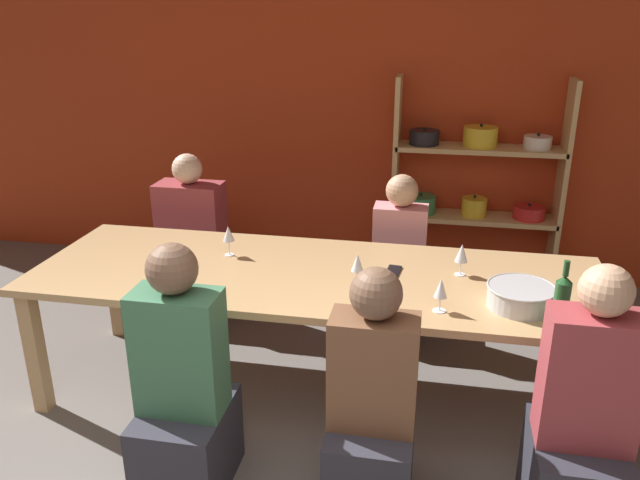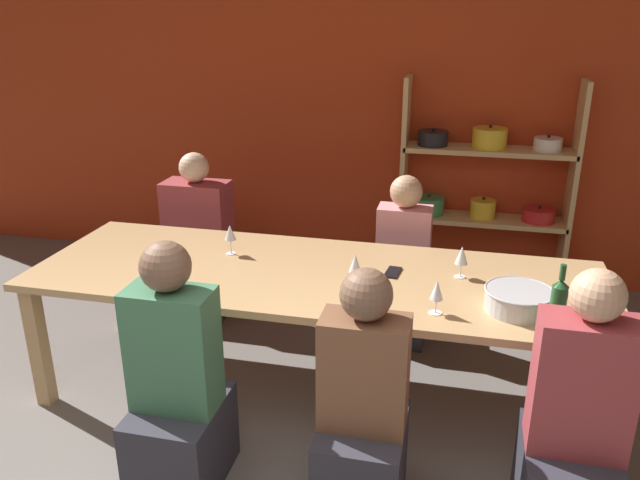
{
  "view_description": "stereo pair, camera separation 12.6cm",
  "coord_description": "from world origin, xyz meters",
  "px_view_note": "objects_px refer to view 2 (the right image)",
  "views": [
    {
      "loc": [
        0.7,
        -1.1,
        2.09
      ],
      "look_at": [
        0.1,
        2.01,
        0.91
      ],
      "focal_mm": 35.0,
      "sensor_mm": 36.0,
      "label": 1
    },
    {
      "loc": [
        0.82,
        -1.07,
        2.09
      ],
      "look_at": [
        0.1,
        2.01,
        0.91
      ],
      "focal_mm": 35.0,
      "sensor_mm": 36.0,
      "label": 2
    }
  ],
  "objects_px": {
    "wine_bottle_green": "(558,307)",
    "wine_glass_empty_d": "(462,256)",
    "mixing_bowl": "(519,299)",
    "person_near_a": "(178,398)",
    "wine_glass_red_b": "(353,290)",
    "person_far_a": "(200,255)",
    "shelf_unit": "(482,206)",
    "wine_glass_empty_b": "(355,264)",
    "wine_glass_empty_c": "(230,233)",
    "person_far_b": "(402,278)",
    "dining_table": "(316,284)",
    "wine_glass_red_a": "(603,285)",
    "person_near_b": "(571,453)",
    "person_near_c": "(362,426)",
    "wine_glass_empty_a": "(437,291)",
    "cell_phone": "(393,272)"
  },
  "relations": [
    {
      "from": "wine_glass_empty_b",
      "to": "wine_glass_empty_c",
      "type": "bearing_deg",
      "value": 158.9
    },
    {
      "from": "wine_bottle_green",
      "to": "wine_glass_red_a",
      "type": "relative_size",
      "value": 1.93
    },
    {
      "from": "wine_glass_empty_a",
      "to": "wine_glass_empty_b",
      "type": "height_order",
      "value": "wine_glass_empty_b"
    },
    {
      "from": "wine_glass_red_b",
      "to": "shelf_unit",
      "type": "bearing_deg",
      "value": 73.99
    },
    {
      "from": "person_near_c",
      "to": "wine_glass_empty_c",
      "type": "bearing_deg",
      "value": 134.32
    },
    {
      "from": "wine_bottle_green",
      "to": "wine_glass_empty_d",
      "type": "xyz_separation_m",
      "value": [
        -0.41,
        0.54,
        -0.02
      ]
    },
    {
      "from": "mixing_bowl",
      "to": "cell_phone",
      "type": "bearing_deg",
      "value": 154.29
    },
    {
      "from": "wine_glass_empty_b",
      "to": "dining_table",
      "type": "bearing_deg",
      "value": 148.17
    },
    {
      "from": "mixing_bowl",
      "to": "person_near_c",
      "type": "height_order",
      "value": "person_near_c"
    },
    {
      "from": "person_near_b",
      "to": "dining_table",
      "type": "bearing_deg",
      "value": 145.79
    },
    {
      "from": "wine_glass_empty_b",
      "to": "person_far_a",
      "type": "xyz_separation_m",
      "value": [
        -1.31,
        1.03,
        -0.47
      ]
    },
    {
      "from": "wine_glass_red_b",
      "to": "person_near_c",
      "type": "relative_size",
      "value": 0.15
    },
    {
      "from": "wine_glass_empty_b",
      "to": "person_near_b",
      "type": "bearing_deg",
      "value": -34.77
    },
    {
      "from": "wine_bottle_green",
      "to": "wine_glass_empty_a",
      "type": "xyz_separation_m",
      "value": [
        -0.51,
        0.09,
        -0.02
      ]
    },
    {
      "from": "wine_glass_empty_c",
      "to": "wine_glass_empty_a",
      "type": "bearing_deg",
      "value": -22.17
    },
    {
      "from": "person_near_b",
      "to": "person_near_c",
      "type": "xyz_separation_m",
      "value": [
        -0.82,
        0.02,
        -0.03
      ]
    },
    {
      "from": "mixing_bowl",
      "to": "wine_glass_empty_d",
      "type": "relative_size",
      "value": 1.86
    },
    {
      "from": "wine_glass_red_a",
      "to": "person_near_b",
      "type": "relative_size",
      "value": 0.14
    },
    {
      "from": "person_far_b",
      "to": "wine_bottle_green",
      "type": "bearing_deg",
      "value": 122.44
    },
    {
      "from": "wine_bottle_green",
      "to": "cell_phone",
      "type": "bearing_deg",
      "value": 146.22
    },
    {
      "from": "wine_glass_red_a",
      "to": "person_near_c",
      "type": "relative_size",
      "value": 0.15
    },
    {
      "from": "wine_glass_red_b",
      "to": "person_near_a",
      "type": "relative_size",
      "value": 0.14
    },
    {
      "from": "wine_glass_red_b",
      "to": "person_near_c",
      "type": "distance_m",
      "value": 0.6
    },
    {
      "from": "wine_glass_empty_a",
      "to": "wine_glass_empty_d",
      "type": "bearing_deg",
      "value": 77.17
    },
    {
      "from": "shelf_unit",
      "to": "mixing_bowl",
      "type": "distance_m",
      "value": 1.95
    },
    {
      "from": "wine_glass_red_b",
      "to": "person_far_a",
      "type": "relative_size",
      "value": 0.14
    },
    {
      "from": "wine_glass_red_b",
      "to": "person_near_b",
      "type": "bearing_deg",
      "value": -23.7
    },
    {
      "from": "wine_glass_empty_c",
      "to": "mixing_bowl",
      "type": "bearing_deg",
      "value": -13.16
    },
    {
      "from": "wine_glass_empty_b",
      "to": "person_near_c",
      "type": "bearing_deg",
      "value": -76.47
    },
    {
      "from": "mixing_bowl",
      "to": "person_near_a",
      "type": "height_order",
      "value": "person_near_a"
    },
    {
      "from": "shelf_unit",
      "to": "wine_glass_empty_b",
      "type": "distance_m",
      "value": 1.99
    },
    {
      "from": "wine_bottle_green",
      "to": "wine_glass_empty_d",
      "type": "height_order",
      "value": "wine_bottle_green"
    },
    {
      "from": "mixing_bowl",
      "to": "person_far_a",
      "type": "bearing_deg",
      "value": 152.4
    },
    {
      "from": "person_near_b",
      "to": "wine_bottle_green",
      "type": "bearing_deg",
      "value": 97.82
    },
    {
      "from": "cell_phone",
      "to": "person_near_a",
      "type": "xyz_separation_m",
      "value": [
        -0.84,
        -0.91,
        -0.31
      ]
    },
    {
      "from": "wine_glass_red_b",
      "to": "person_far_a",
      "type": "distance_m",
      "value": 1.92
    },
    {
      "from": "wine_glass_red_b",
      "to": "wine_glass_empty_b",
      "type": "relative_size",
      "value": 0.91
    },
    {
      "from": "mixing_bowl",
      "to": "wine_glass_empty_a",
      "type": "bearing_deg",
      "value": -162.35
    },
    {
      "from": "wine_glass_empty_c",
      "to": "person_near_c",
      "type": "height_order",
      "value": "person_near_c"
    },
    {
      "from": "wine_glass_empty_b",
      "to": "person_far_b",
      "type": "xyz_separation_m",
      "value": [
        0.15,
        0.94,
        -0.47
      ]
    },
    {
      "from": "shelf_unit",
      "to": "person_near_a",
      "type": "xyz_separation_m",
      "value": [
        -1.33,
        -2.54,
        -0.22
      ]
    },
    {
      "from": "dining_table",
      "to": "wine_bottle_green",
      "type": "xyz_separation_m",
      "value": [
        1.17,
        -0.42,
        0.2
      ]
    },
    {
      "from": "mixing_bowl",
      "to": "person_far_b",
      "type": "height_order",
      "value": "person_far_b"
    },
    {
      "from": "mixing_bowl",
      "to": "wine_glass_empty_b",
      "type": "relative_size",
      "value": 1.75
    },
    {
      "from": "person_far_b",
      "to": "wine_glass_red_a",
      "type": "bearing_deg",
      "value": 138.86
    },
    {
      "from": "wine_glass_red_b",
      "to": "person_near_a",
      "type": "height_order",
      "value": "person_near_a"
    },
    {
      "from": "dining_table",
      "to": "wine_glass_empty_c",
      "type": "height_order",
      "value": "wine_glass_empty_c"
    },
    {
      "from": "mixing_bowl",
      "to": "wine_glass_empty_b",
      "type": "distance_m",
      "value": 0.8
    },
    {
      "from": "mixing_bowl",
      "to": "wine_glass_red_a",
      "type": "distance_m",
      "value": 0.4
    },
    {
      "from": "wine_glass_empty_d",
      "to": "person_far_b",
      "type": "height_order",
      "value": "person_far_b"
    }
  ]
}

